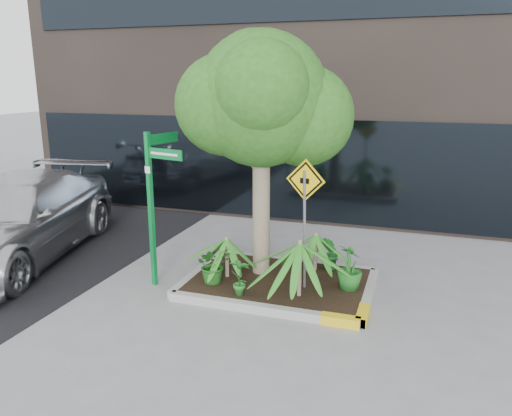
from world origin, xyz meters
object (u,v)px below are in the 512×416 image
(parked_car, at_px, (16,218))
(cattle_sign, at_px, (305,203))
(street_sign_post, at_px, (155,193))
(tree, at_px, (262,99))

(parked_car, bearing_deg, cattle_sign, -12.64)
(street_sign_post, bearing_deg, tree, 40.43)
(street_sign_post, height_order, cattle_sign, street_sign_post)
(tree, bearing_deg, cattle_sign, -29.89)
(tree, bearing_deg, parked_car, -174.42)
(tree, height_order, parked_car, tree)
(tree, distance_m, street_sign_post, 2.48)
(tree, relative_size, street_sign_post, 1.63)
(tree, distance_m, parked_car, 5.79)
(tree, height_order, cattle_sign, tree)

